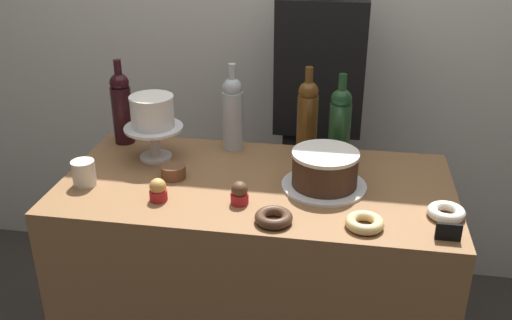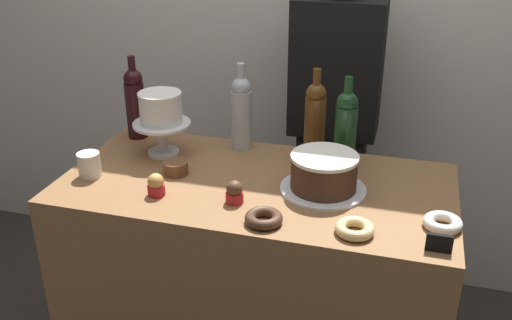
{
  "view_description": "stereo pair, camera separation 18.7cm",
  "coord_description": "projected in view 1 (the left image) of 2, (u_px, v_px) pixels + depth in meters",
  "views": [
    {
      "loc": [
        0.28,
        -1.67,
        1.76
      ],
      "look_at": [
        0.0,
        0.0,
        0.97
      ],
      "focal_mm": 40.12,
      "sensor_mm": 36.0,
      "label": 1
    },
    {
      "loc": [
        0.46,
        -1.63,
        1.76
      ],
      "look_at": [
        0.0,
        0.0,
        0.97
      ],
      "focal_mm": 40.12,
      "sensor_mm": 36.0,
      "label": 2
    }
  ],
  "objects": [
    {
      "name": "back_wall",
      "position": [
        289.0,
        9.0,
        2.54
      ],
      "size": [
        6.0,
        0.05,
        2.6
      ],
      "color": "silver",
      "rests_on": "ground_plane"
    },
    {
      "name": "display_counter",
      "position": [
        256.0,
        290.0,
        2.09
      ],
      "size": [
        1.3,
        0.65,
        0.89
      ],
      "color": "brown",
      "rests_on": "ground_plane"
    },
    {
      "name": "cake_stand_pedestal",
      "position": [
        154.0,
        137.0,
        2.04
      ],
      "size": [
        0.21,
        0.21,
        0.12
      ],
      "color": "silver",
      "rests_on": "display_counter"
    },
    {
      "name": "white_layer_cake",
      "position": [
        152.0,
        111.0,
        2.0
      ],
      "size": [
        0.15,
        0.15,
        0.11
      ],
      "color": "white",
      "rests_on": "cake_stand_pedestal"
    },
    {
      "name": "silver_serving_platter",
      "position": [
        324.0,
        185.0,
        1.87
      ],
      "size": [
        0.28,
        0.28,
        0.01
      ],
      "color": "white",
      "rests_on": "display_counter"
    },
    {
      "name": "chocolate_round_cake",
      "position": [
        325.0,
        168.0,
        1.85
      ],
      "size": [
        0.22,
        0.22,
        0.12
      ],
      "color": "#3D2619",
      "rests_on": "silver_serving_platter"
    },
    {
      "name": "wine_bottle_dark_red",
      "position": [
        122.0,
        107.0,
        2.15
      ],
      "size": [
        0.08,
        0.08,
        0.33
      ],
      "color": "black",
      "rests_on": "display_counter"
    },
    {
      "name": "wine_bottle_amber",
      "position": [
        308.0,
        116.0,
        2.06
      ],
      "size": [
        0.08,
        0.08,
        0.33
      ],
      "color": "#5B3814",
      "rests_on": "display_counter"
    },
    {
      "name": "wine_bottle_green",
      "position": [
        340.0,
        124.0,
        1.99
      ],
      "size": [
        0.08,
        0.08,
        0.33
      ],
      "color": "#193D1E",
      "rests_on": "display_counter"
    },
    {
      "name": "wine_bottle_clear",
      "position": [
        233.0,
        112.0,
        2.1
      ],
      "size": [
        0.08,
        0.08,
        0.33
      ],
      "color": "#B2BCC1",
      "rests_on": "display_counter"
    },
    {
      "name": "cupcake_caramel",
      "position": [
        158.0,
        190.0,
        1.78
      ],
      "size": [
        0.06,
        0.06,
        0.07
      ],
      "color": "red",
      "rests_on": "display_counter"
    },
    {
      "name": "cupcake_chocolate",
      "position": [
        239.0,
        193.0,
        1.76
      ],
      "size": [
        0.06,
        0.06,
        0.07
      ],
      "color": "red",
      "rests_on": "display_counter"
    },
    {
      "name": "donut_chocolate",
      "position": [
        274.0,
        217.0,
        1.66
      ],
      "size": [
        0.11,
        0.11,
        0.03
      ],
      "color": "#472D1E",
      "rests_on": "display_counter"
    },
    {
      "name": "donut_glazed",
      "position": [
        365.0,
        223.0,
        1.64
      ],
      "size": [
        0.11,
        0.11,
        0.03
      ],
      "color": "#E0C17F",
      "rests_on": "display_counter"
    },
    {
      "name": "donut_sugar",
      "position": [
        446.0,
        212.0,
        1.69
      ],
      "size": [
        0.11,
        0.11,
        0.03
      ],
      "color": "silver",
      "rests_on": "display_counter"
    },
    {
      "name": "cookie_stack",
      "position": [
        173.0,
        172.0,
        1.93
      ],
      "size": [
        0.08,
        0.08,
        0.04
      ],
      "color": "brown",
      "rests_on": "display_counter"
    },
    {
      "name": "price_sign_chalkboard",
      "position": [
        449.0,
        232.0,
        1.57
      ],
      "size": [
        0.07,
        0.01,
        0.05
      ],
      "color": "black",
      "rests_on": "display_counter"
    },
    {
      "name": "coffee_cup_ceramic",
      "position": [
        84.0,
        173.0,
        1.87
      ],
      "size": [
        0.08,
        0.08,
        0.08
      ],
      "color": "silver",
      "rests_on": "display_counter"
    },
    {
      "name": "barista_figure",
      "position": [
        317.0,
        130.0,
        2.46
      ],
      "size": [
        0.36,
        0.22,
        1.6
      ],
      "color": "black",
      "rests_on": "ground_plane"
    }
  ]
}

